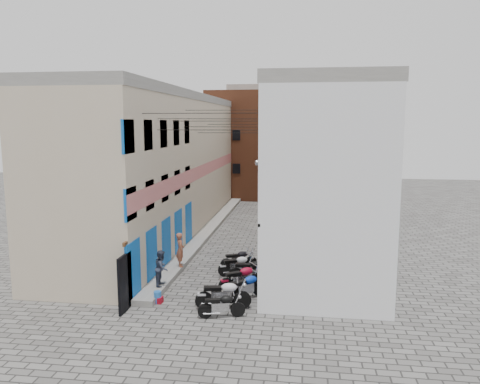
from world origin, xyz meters
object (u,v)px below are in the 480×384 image
at_px(person_a, 180,250).
at_px(water_jug_near, 158,297).
at_px(motorcycle_e, 252,270).
at_px(motorcycle_g, 239,258).
at_px(motorcycle_b, 223,293).
at_px(motorcycle_c, 246,286).
at_px(motorcycle_f, 238,264).
at_px(water_jug_far, 158,297).
at_px(motorcycle_a, 221,304).
at_px(person_b, 162,268).
at_px(motorcycle_d, 242,277).
at_px(red_crate, 158,300).

bearing_deg(person_a, water_jug_near, 158.25).
height_order(motorcycle_e, motorcycle_g, motorcycle_e).
bearing_deg(person_a, motorcycle_b, -170.06).
distance_m(motorcycle_c, water_jug_near, 3.58).
relative_size(motorcycle_g, person_a, 1.13).
distance_m(motorcycle_f, water_jug_far, 4.66).
height_order(motorcycle_c, motorcycle_g, motorcycle_c).
bearing_deg(motorcycle_b, motorcycle_a, -3.93).
height_order(motorcycle_g, person_a, person_a).
xyz_separation_m(motorcycle_b, motorcycle_f, (-0.01, 4.01, -0.08)).
bearing_deg(motorcycle_c, motorcycle_g, 152.62).
bearing_deg(water_jug_near, motorcycle_e, 39.82).
height_order(motorcycle_b, water_jug_near, motorcycle_b).
distance_m(motorcycle_f, person_b, 3.84).
height_order(person_b, water_jug_far, person_b).
bearing_deg(person_a, motorcycle_c, -155.13).
distance_m(motorcycle_a, motorcycle_d, 2.85).
height_order(motorcycle_f, red_crate, motorcycle_f).
distance_m(motorcycle_e, motorcycle_g, 2.05).
bearing_deg(red_crate, person_a, 92.13).
relative_size(motorcycle_f, water_jug_far, 3.97).
xyz_separation_m(person_a, red_crate, (0.15, -4.03, -0.95)).
xyz_separation_m(motorcycle_d, person_b, (-3.37, -0.46, 0.40)).
relative_size(water_jug_far, red_crate, 1.21).
distance_m(motorcycle_c, red_crate, 3.59).
xyz_separation_m(water_jug_near, red_crate, (0.00, 0.00, -0.10)).
height_order(motorcycle_c, motorcycle_e, motorcycle_e).
bearing_deg(motorcycle_b, motorcycle_d, 157.65).
xyz_separation_m(motorcycle_a, water_jug_near, (-2.78, 1.03, -0.28)).
height_order(motorcycle_c, motorcycle_f, motorcycle_c).
bearing_deg(motorcycle_g, motorcycle_d, -15.69).
height_order(motorcycle_a, red_crate, motorcycle_a).
distance_m(water_jug_near, red_crate, 0.10).
distance_m(motorcycle_d, motorcycle_f, 2.06).
relative_size(motorcycle_b, red_crate, 5.53).
bearing_deg(red_crate, motorcycle_f, 54.83).
xyz_separation_m(motorcycle_a, motorcycle_c, (0.67, 1.90, 0.07)).
bearing_deg(water_jug_far, water_jug_near, 0.00).
bearing_deg(motorcycle_e, person_a, -109.34).
bearing_deg(water_jug_near, motorcycle_b, -4.47).
xyz_separation_m(motorcycle_d, motorcycle_e, (0.31, 1.08, -0.00)).
xyz_separation_m(water_jug_far, red_crate, (0.00, 0.00, -0.11)).
relative_size(motorcycle_b, water_jug_far, 4.58).
bearing_deg(motorcycle_f, water_jug_far, -56.37).
relative_size(motorcycle_e, person_b, 1.39).
distance_m(person_b, water_jug_near, 1.57).
xyz_separation_m(motorcycle_f, person_a, (-2.83, 0.23, 0.53)).
bearing_deg(motorcycle_c, motorcycle_a, -59.32).
distance_m(water_jug_far, red_crate, 0.11).
distance_m(person_a, water_jug_near, 4.13).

